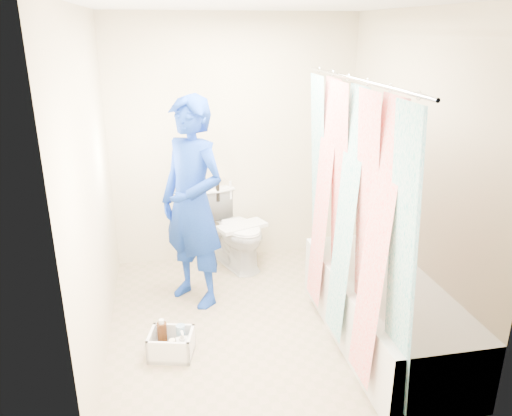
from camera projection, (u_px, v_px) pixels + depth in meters
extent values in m
plane|color=gray|center=(261.00, 321.00, 4.07)|extent=(2.60, 2.60, 0.00)
cube|color=silver|center=(262.00, 4.00, 3.25)|extent=(2.40, 2.60, 0.02)
cube|color=#BFB293|center=(235.00, 143.00, 4.86)|extent=(2.40, 0.02, 2.40)
cube|color=#BFB293|center=(315.00, 255.00, 2.46)|extent=(2.40, 0.02, 2.40)
cube|color=#BFB293|center=(92.00, 190.00, 3.44)|extent=(0.02, 2.60, 2.40)
cube|color=#BFB293|center=(413.00, 172.00, 3.88)|extent=(0.02, 2.60, 2.40)
cube|color=silver|center=(383.00, 311.00, 3.75)|extent=(0.70, 1.75, 0.50)
cube|color=silver|center=(386.00, 286.00, 3.67)|extent=(0.58, 1.63, 0.06)
cylinder|color=silver|center=(357.00, 80.00, 3.11)|extent=(0.02, 1.90, 0.02)
cube|color=silver|center=(348.00, 219.00, 3.42)|extent=(0.06, 1.75, 1.80)
imported|color=white|center=(236.00, 229.00, 4.93)|extent=(0.67, 0.86, 0.77)
cube|color=silver|center=(242.00, 226.00, 4.81)|extent=(0.51, 0.36, 0.04)
cylinder|color=black|center=(218.00, 190.00, 4.93)|extent=(0.04, 0.04, 0.23)
cylinder|color=gold|center=(217.00, 179.00, 4.89)|extent=(0.06, 0.06, 0.03)
cylinder|color=white|center=(230.00, 190.00, 5.01)|extent=(0.03, 0.03, 0.18)
imported|color=navy|center=(193.00, 204.00, 4.11)|extent=(0.74, 0.77, 1.77)
cube|color=white|center=(172.00, 353.00, 3.65)|extent=(0.36, 0.32, 0.03)
cube|color=white|center=(152.00, 343.00, 3.63)|extent=(0.08, 0.25, 0.19)
cube|color=white|center=(191.00, 345.00, 3.61)|extent=(0.08, 0.25, 0.19)
cube|color=white|center=(168.00, 354.00, 3.51)|extent=(0.31, 0.09, 0.19)
cube|color=white|center=(174.00, 335.00, 3.73)|extent=(0.31, 0.09, 0.19)
cylinder|color=#3A1D0B|center=(162.00, 336.00, 3.65)|extent=(0.07, 0.07, 0.21)
cylinder|color=silver|center=(181.00, 336.00, 3.65)|extent=(0.07, 0.07, 0.19)
cylinder|color=#FCEDC5|center=(173.00, 348.00, 3.57)|extent=(0.05, 0.05, 0.13)
cylinder|color=#3A1D0B|center=(160.00, 353.00, 3.58)|extent=(0.06, 0.06, 0.06)
cylinder|color=gold|center=(159.00, 348.00, 3.56)|extent=(0.06, 0.06, 0.01)
imported|color=white|center=(183.00, 343.00, 3.56)|extent=(0.10, 0.10, 0.20)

